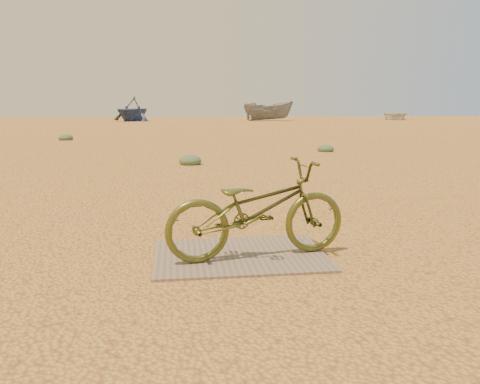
{
  "coord_description": "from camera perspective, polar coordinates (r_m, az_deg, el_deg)",
  "views": [
    {
      "loc": [
        -1.14,
        -3.85,
        1.39
      ],
      "look_at": [
        -0.58,
        0.33,
        0.61
      ],
      "focal_mm": 35.0,
      "sensor_mm": 36.0,
      "label": 1
    }
  ],
  "objects": [
    {
      "name": "ground",
      "position": [
        4.25,
        8.43,
        -8.79
      ],
      "size": [
        120.0,
        120.0,
        0.0
      ],
      "primitive_type": "plane",
      "color": "gold",
      "rests_on": "ground"
    },
    {
      "name": "plywood_board",
      "position": [
        4.43,
        0.0,
        -7.68
      ],
      "size": [
        1.6,
        1.14,
        0.02
      ],
      "primitive_type": "cube",
      "color": "#7E6555",
      "rests_on": "ground"
    },
    {
      "name": "kale_b",
      "position": [
        14.87,
        10.4,
        4.88
      ],
      "size": [
        0.51,
        0.51,
        0.28
      ],
      "primitive_type": "ellipsoid",
      "color": "#53704A",
      "rests_on": "ground"
    },
    {
      "name": "boat_far_left",
      "position": [
        45.82,
        -12.97,
        9.85
      ],
      "size": [
        5.54,
        5.72,
        2.3
      ],
      "primitive_type": "imported",
      "rotation": [
        0.0,
        0.0,
        -0.58
      ],
      "color": "navy",
      "rests_on": "ground"
    },
    {
      "name": "kale_a",
      "position": [
        11.41,
        -6.08,
        3.36
      ],
      "size": [
        0.54,
        0.54,
        0.3
      ],
      "primitive_type": "ellipsoid",
      "color": "#53704A",
      "rests_on": "ground"
    },
    {
      "name": "bicycle",
      "position": [
        4.24,
        2.14,
        -2.13
      ],
      "size": [
        1.77,
        0.87,
        0.89
      ],
      "primitive_type": "imported",
      "rotation": [
        0.0,
        0.0,
        1.74
      ],
      "color": "#4E521E",
      "rests_on": "plywood_board"
    },
    {
      "name": "kale_c",
      "position": [
        20.92,
        -20.46,
        5.95
      ],
      "size": [
        0.59,
        0.59,
        0.32
      ],
      "primitive_type": "ellipsoid",
      "color": "#53704A",
      "rests_on": "ground"
    },
    {
      "name": "boat_mid_right",
      "position": [
        46.1,
        3.47,
        9.82
      ],
      "size": [
        5.01,
        2.51,
        1.86
      ],
      "primitive_type": "imported",
      "rotation": [
        0.0,
        0.0,
        1.42
      ],
      "color": "slate",
      "rests_on": "ground"
    },
    {
      "name": "boat_far_right",
      "position": [
        52.73,
        18.34,
        8.94
      ],
      "size": [
        5.51,
        6.11,
        1.04
      ],
      "primitive_type": "imported",
      "rotation": [
        0.0,
        0.0,
        -0.48
      ],
      "color": "silver",
      "rests_on": "ground"
    }
  ]
}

